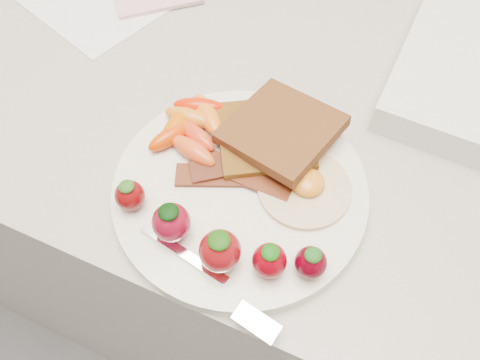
% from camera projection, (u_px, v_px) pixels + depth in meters
% --- Properties ---
extents(counter, '(2.00, 0.60, 0.90)m').
position_uv_depth(counter, '(265.00, 239.00, 0.97)').
color(counter, gray).
rests_on(counter, ground).
extents(plate, '(0.27, 0.27, 0.02)m').
position_uv_depth(plate, '(240.00, 190.00, 0.50)').
color(plate, silver).
rests_on(plate, counter).
extents(toast_lower, '(0.14, 0.14, 0.01)m').
position_uv_depth(toast_lower, '(264.00, 137.00, 0.52)').
color(toast_lower, '#452510').
rests_on(toast_lower, plate).
extents(toast_upper, '(0.13, 0.13, 0.03)m').
position_uv_depth(toast_upper, '(281.00, 129.00, 0.51)').
color(toast_upper, '#38190D').
rests_on(toast_upper, toast_lower).
extents(fried_egg, '(0.11, 0.11, 0.02)m').
position_uv_depth(fried_egg, '(305.00, 186.00, 0.49)').
color(fried_egg, beige).
rests_on(fried_egg, plate).
extents(bacon_strips, '(0.13, 0.10, 0.01)m').
position_uv_depth(bacon_strips, '(237.00, 171.00, 0.50)').
color(bacon_strips, '#4A180A').
rests_on(bacon_strips, plate).
extents(baby_carrots, '(0.09, 0.10, 0.02)m').
position_uv_depth(baby_carrots, '(191.00, 126.00, 0.52)').
color(baby_carrots, orange).
rests_on(baby_carrots, plate).
extents(strawberries, '(0.22, 0.06, 0.05)m').
position_uv_depth(strawberries, '(214.00, 238.00, 0.44)').
color(strawberries, '#600608').
rests_on(strawberries, plate).
extents(fork, '(0.16, 0.06, 0.00)m').
position_uv_depth(fork, '(215.00, 283.00, 0.43)').
color(fork, white).
rests_on(fork, plate).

